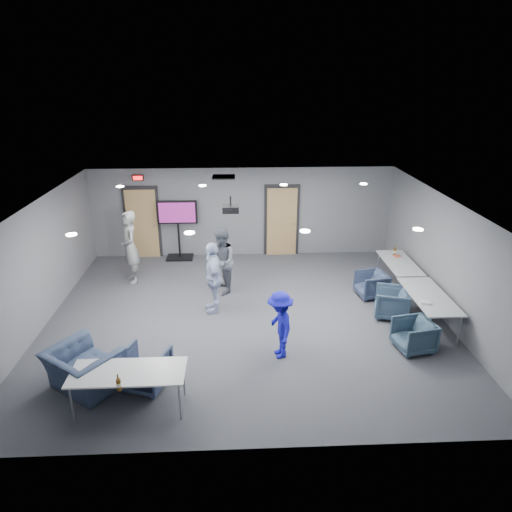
{
  "coord_description": "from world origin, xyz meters",
  "views": [
    {
      "loc": [
        -0.21,
        -9.27,
        5.21
      ],
      "look_at": [
        0.27,
        0.8,
        1.2
      ],
      "focal_mm": 32.0,
      "sensor_mm": 36.0,
      "label": 1
    }
  ],
  "objects_px": {
    "projector": "(231,209)",
    "table_front_left": "(128,374)",
    "person_d": "(280,325)",
    "table_right_a": "(400,264)",
    "table_right_b": "(429,297)",
    "tv_stand": "(178,226)",
    "chair_right_b": "(392,303)",
    "bottle_front": "(119,384)",
    "chair_front_b": "(85,369)",
    "person_b": "(221,261)",
    "person_c": "(213,277)",
    "person_a": "(130,247)",
    "bottle_right": "(395,252)",
    "chair_right_a": "(371,285)",
    "chair_front_a": "(145,368)",
    "chair_right_c": "(414,335)"
  },
  "relations": [
    {
      "from": "table_front_left",
      "to": "bottle_front",
      "type": "relative_size",
      "value": 6.52
    },
    {
      "from": "table_right_b",
      "to": "tv_stand",
      "type": "xyz_separation_m",
      "value": [
        -5.92,
        4.27,
        0.33
      ]
    },
    {
      "from": "chair_right_a",
      "to": "bottle_front",
      "type": "relative_size",
      "value": 2.46
    },
    {
      "from": "table_right_a",
      "to": "bottle_front",
      "type": "bearing_deg",
      "value": 128.77
    },
    {
      "from": "person_b",
      "to": "person_c",
      "type": "distance_m",
      "value": 0.98
    },
    {
      "from": "chair_right_c",
      "to": "table_right_b",
      "type": "xyz_separation_m",
      "value": [
        0.65,
        0.96,
        0.36
      ]
    },
    {
      "from": "chair_right_a",
      "to": "chair_right_b",
      "type": "xyz_separation_m",
      "value": [
        0.18,
        -1.04,
        0.02
      ]
    },
    {
      "from": "chair_front_a",
      "to": "table_right_a",
      "type": "xyz_separation_m",
      "value": [
        5.86,
        3.77,
        0.33
      ]
    },
    {
      "from": "chair_right_b",
      "to": "bottle_front",
      "type": "xyz_separation_m",
      "value": [
        -5.37,
        -3.36,
        0.49
      ]
    },
    {
      "from": "table_front_left",
      "to": "bottle_front",
      "type": "bearing_deg",
      "value": -93.44
    },
    {
      "from": "chair_right_a",
      "to": "table_right_b",
      "type": "relative_size",
      "value": 0.37
    },
    {
      "from": "chair_right_b",
      "to": "bottle_front",
      "type": "height_order",
      "value": "bottle_front"
    },
    {
      "from": "chair_right_a",
      "to": "chair_right_b",
      "type": "relative_size",
      "value": 0.93
    },
    {
      "from": "chair_front_b",
      "to": "bottle_front",
      "type": "bearing_deg",
      "value": 166.02
    },
    {
      "from": "chair_right_a",
      "to": "bottle_front",
      "type": "distance_m",
      "value": 6.83
    },
    {
      "from": "person_d",
      "to": "chair_right_a",
      "type": "bearing_deg",
      "value": 124.93
    },
    {
      "from": "person_b",
      "to": "table_right_a",
      "type": "distance_m",
      "value": 4.58
    },
    {
      "from": "person_b",
      "to": "chair_front_a",
      "type": "xyz_separation_m",
      "value": [
        -1.28,
        -3.74,
        -0.5
      ]
    },
    {
      "from": "chair_right_b",
      "to": "chair_front_a",
      "type": "bearing_deg",
      "value": -49.15
    },
    {
      "from": "bottle_right",
      "to": "chair_front_a",
      "type": "bearing_deg",
      "value": -144.08
    },
    {
      "from": "table_right_a",
      "to": "bottle_right",
      "type": "bearing_deg",
      "value": -2.47
    },
    {
      "from": "chair_right_c",
      "to": "chair_front_a",
      "type": "relative_size",
      "value": 0.91
    },
    {
      "from": "chair_right_c",
      "to": "bottle_front",
      "type": "height_order",
      "value": "bottle_front"
    },
    {
      "from": "person_a",
      "to": "projector",
      "type": "height_order",
      "value": "projector"
    },
    {
      "from": "table_right_b",
      "to": "table_front_left",
      "type": "relative_size",
      "value": 1.02
    },
    {
      "from": "person_d",
      "to": "chair_front_a",
      "type": "relative_size",
      "value": 1.76
    },
    {
      "from": "chair_right_c",
      "to": "table_front_left",
      "type": "relative_size",
      "value": 0.38
    },
    {
      "from": "person_a",
      "to": "bottle_right",
      "type": "height_order",
      "value": "person_a"
    },
    {
      "from": "person_b",
      "to": "chair_front_b",
      "type": "height_order",
      "value": "person_b"
    },
    {
      "from": "person_b",
      "to": "bottle_front",
      "type": "height_order",
      "value": "person_b"
    },
    {
      "from": "chair_right_b",
      "to": "bottle_right",
      "type": "height_order",
      "value": "bottle_right"
    },
    {
      "from": "person_d",
      "to": "table_right_a",
      "type": "xyz_separation_m",
      "value": [
        3.38,
        2.94,
        -0.01
      ]
    },
    {
      "from": "bottle_front",
      "to": "chair_front_a",
      "type": "bearing_deg",
      "value": 81.24
    },
    {
      "from": "chair_front_b",
      "to": "table_front_left",
      "type": "distance_m",
      "value": 1.14
    },
    {
      "from": "chair_front_a",
      "to": "chair_front_b",
      "type": "bearing_deg",
      "value": 18.51
    },
    {
      "from": "person_d",
      "to": "person_b",
      "type": "bearing_deg",
      "value": -167.2
    },
    {
      "from": "person_d",
      "to": "chair_front_b",
      "type": "relative_size",
      "value": 1.18
    },
    {
      "from": "person_d",
      "to": "chair_right_a",
      "type": "relative_size",
      "value": 1.97
    },
    {
      "from": "person_c",
      "to": "chair_front_b",
      "type": "height_order",
      "value": "person_c"
    },
    {
      "from": "tv_stand",
      "to": "chair_right_a",
      "type": "bearing_deg",
      "value": -28.91
    },
    {
      "from": "person_a",
      "to": "bottle_right",
      "type": "distance_m",
      "value": 7.03
    },
    {
      "from": "person_d",
      "to": "chair_right_a",
      "type": "xyz_separation_m",
      "value": [
        2.55,
        2.51,
        -0.37
      ]
    },
    {
      "from": "person_c",
      "to": "person_d",
      "type": "distance_m",
      "value": 2.39
    },
    {
      "from": "person_a",
      "to": "chair_right_b",
      "type": "distance_m",
      "value": 6.76
    },
    {
      "from": "tv_stand",
      "to": "person_a",
      "type": "bearing_deg",
      "value": -123.87
    },
    {
      "from": "tv_stand",
      "to": "projector",
      "type": "distance_m",
      "value": 3.73
    },
    {
      "from": "person_c",
      "to": "table_front_left",
      "type": "bearing_deg",
      "value": -27.77
    },
    {
      "from": "person_a",
      "to": "chair_front_b",
      "type": "height_order",
      "value": "person_a"
    },
    {
      "from": "projector",
      "to": "table_front_left",
      "type": "bearing_deg",
      "value": -114.45
    },
    {
      "from": "person_b",
      "to": "chair_front_b",
      "type": "relative_size",
      "value": 1.45
    }
  ]
}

